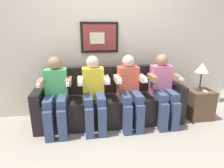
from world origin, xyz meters
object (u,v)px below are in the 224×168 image
(side_table_right, at_px, (198,104))
(person_rightmost, at_px, (163,87))
(person_left_center, at_px, (94,91))
(person_right_center, at_px, (130,89))
(spare_remote_on_table, at_px, (205,91))
(couch, at_px, (110,103))
(person_leftmost, at_px, (56,93))
(table_lamp, at_px, (202,69))

(side_table_right, bearing_deg, person_rightmost, -175.00)
(person_left_center, height_order, person_right_center, same)
(person_rightmost, bearing_deg, spare_remote_on_table, -1.96)
(couch, xyz_separation_m, person_left_center, (-0.27, -0.17, 0.29))
(person_right_center, relative_size, person_rightmost, 1.00)
(person_right_center, bearing_deg, person_leftmost, 180.00)
(person_leftmost, distance_m, person_rightmost, 1.65)
(table_lamp, bearing_deg, person_leftmost, -177.99)
(person_right_center, xyz_separation_m, spare_remote_on_table, (1.27, -0.02, -0.10))
(person_leftmost, xyz_separation_m, person_rightmost, (1.65, 0.00, -0.00))
(side_table_right, distance_m, table_lamp, 0.61)
(person_left_center, bearing_deg, person_rightmost, 0.02)
(person_rightmost, height_order, spare_remote_on_table, person_rightmost)
(person_left_center, distance_m, side_table_right, 1.83)
(couch, relative_size, person_right_center, 2.11)
(person_right_center, relative_size, side_table_right, 2.22)
(person_right_center, height_order, side_table_right, person_right_center)
(person_left_center, bearing_deg, table_lamp, 2.62)
(person_leftmost, bearing_deg, person_rightmost, 0.02)
(person_left_center, height_order, table_lamp, person_left_center)
(person_left_center, bearing_deg, person_right_center, 0.00)
(side_table_right, xyz_separation_m, table_lamp, (-0.00, 0.02, 0.61))
(person_right_center, distance_m, spare_remote_on_table, 1.28)
(person_right_center, bearing_deg, person_left_center, 180.00)
(person_left_center, xyz_separation_m, side_table_right, (1.80, 0.06, -0.36))
(person_leftmost, bearing_deg, person_right_center, 0.00)
(person_left_center, bearing_deg, side_table_right, 1.96)
(spare_remote_on_table, bearing_deg, person_leftmost, 179.41)
(person_leftmost, bearing_deg, spare_remote_on_table, -0.59)
(side_table_right, bearing_deg, person_right_center, -177.18)
(couch, distance_m, side_table_right, 1.53)
(person_left_center, relative_size, side_table_right, 2.22)
(couch, bearing_deg, spare_remote_on_table, -7.11)
(person_leftmost, relative_size, person_right_center, 1.00)
(person_left_center, relative_size, table_lamp, 2.41)
(couch, height_order, side_table_right, couch)
(person_left_center, bearing_deg, couch, 31.57)
(person_leftmost, xyz_separation_m, spare_remote_on_table, (2.37, -0.02, -0.10))
(couch, xyz_separation_m, table_lamp, (1.52, -0.09, 0.55))
(couch, distance_m, person_right_center, 0.44)
(side_table_right, xyz_separation_m, spare_remote_on_table, (0.02, -0.09, 0.26))
(person_rightmost, bearing_deg, couch, 168.46)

